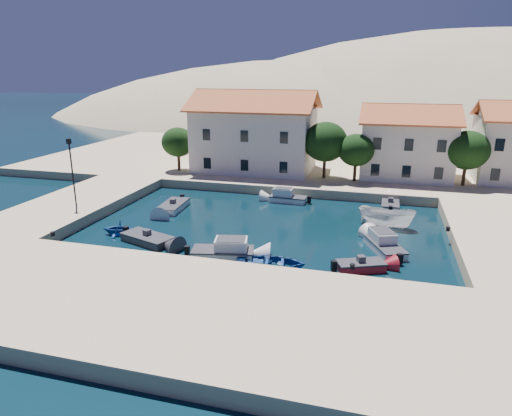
# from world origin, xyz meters

# --- Properties ---
(ground) EXTENTS (400.00, 400.00, 0.00)m
(ground) POSITION_xyz_m (0.00, 0.00, 0.00)
(ground) COLOR black
(ground) RESTS_ON ground
(quay_south) EXTENTS (52.00, 12.00, 1.00)m
(quay_south) POSITION_xyz_m (0.00, -6.00, 0.50)
(quay_south) COLOR #C9AD89
(quay_south) RESTS_ON ground
(quay_west) EXTENTS (8.00, 20.00, 1.00)m
(quay_west) POSITION_xyz_m (-19.00, 10.00, 0.50)
(quay_west) COLOR #C9AD89
(quay_west) RESTS_ON ground
(quay_north) EXTENTS (80.00, 36.00, 1.00)m
(quay_north) POSITION_xyz_m (2.00, 38.00, 0.50)
(quay_north) COLOR #C9AD89
(quay_north) RESTS_ON ground
(hills) EXTENTS (254.00, 176.00, 99.00)m
(hills) POSITION_xyz_m (20.64, 123.62, -23.40)
(hills) COLOR tan
(hills) RESTS_ON ground
(building_left) EXTENTS (14.70, 9.45, 9.70)m
(building_left) POSITION_xyz_m (-6.00, 28.00, 5.94)
(building_left) COLOR beige
(building_left) RESTS_ON quay_north
(building_mid) EXTENTS (10.50, 8.40, 8.30)m
(building_mid) POSITION_xyz_m (12.00, 29.00, 5.22)
(building_mid) COLOR beige
(building_mid) RESTS_ON quay_north
(trees) EXTENTS (37.30, 5.30, 6.45)m
(trees) POSITION_xyz_m (4.51, 25.46, 4.84)
(trees) COLOR #382314
(trees) RESTS_ON quay_north
(lamppost) EXTENTS (0.35, 0.25, 6.22)m
(lamppost) POSITION_xyz_m (-17.50, 8.00, 4.75)
(lamppost) COLOR black
(lamppost) RESTS_ON quay_west
(bollards) EXTENTS (29.36, 9.56, 0.30)m
(bollards) POSITION_xyz_m (2.80, 3.87, 1.15)
(bollards) COLOR black
(bollards) RESTS_ON ground
(motorboat_grey_sw) EXTENTS (4.70, 3.24, 1.25)m
(motorboat_grey_sw) POSITION_xyz_m (-8.05, 3.82, 0.29)
(motorboat_grey_sw) COLOR #37363C
(motorboat_grey_sw) RESTS_ON ground
(cabin_cruiser_south) EXTENTS (4.76, 2.81, 1.60)m
(cabin_cruiser_south) POSITION_xyz_m (-1.34, 2.64, 0.48)
(cabin_cruiser_south) COLOR silver
(cabin_cruiser_south) RESTS_ON ground
(rowboat_south) EXTENTS (5.37, 4.28, 1.00)m
(rowboat_south) POSITION_xyz_m (2.51, 1.67, 0.00)
(rowboat_south) COLOR navy
(rowboat_south) RESTS_ON ground
(motorboat_red_se) EXTENTS (3.53, 2.60, 1.25)m
(motorboat_red_se) POSITION_xyz_m (8.45, 2.99, 0.30)
(motorboat_red_se) COLOR maroon
(motorboat_red_se) RESTS_ON ground
(cabin_cruiser_east) EXTENTS (3.35, 4.68, 1.60)m
(cabin_cruiser_east) POSITION_xyz_m (10.01, 6.99, 0.48)
(cabin_cruiser_east) COLOR silver
(cabin_cruiser_east) RESTS_ON ground
(boat_east) EXTENTS (5.17, 2.91, 1.88)m
(boat_east) POSITION_xyz_m (10.06, 12.82, 0.00)
(boat_east) COLOR silver
(boat_east) RESTS_ON ground
(motorboat_white_ne) EXTENTS (1.68, 3.56, 1.25)m
(motorboat_white_ne) POSITION_xyz_m (10.46, 18.58, 0.30)
(motorboat_white_ne) COLOR silver
(motorboat_white_ne) RESTS_ON ground
(rowboat_west) EXTENTS (3.06, 2.78, 1.39)m
(rowboat_west) POSITION_xyz_m (-11.19, 4.83, 0.00)
(rowboat_west) COLOR navy
(rowboat_west) RESTS_ON ground
(motorboat_white_west) EXTENTS (2.32, 4.58, 1.25)m
(motorboat_white_west) POSITION_xyz_m (-9.95, 12.49, 0.29)
(motorboat_white_west) COLOR silver
(motorboat_white_west) RESTS_ON ground
(cabin_cruiser_north) EXTENTS (3.81, 1.70, 1.60)m
(cabin_cruiser_north) POSITION_xyz_m (0.33, 17.97, 0.48)
(cabin_cruiser_north) COLOR silver
(cabin_cruiser_north) RESTS_ON ground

